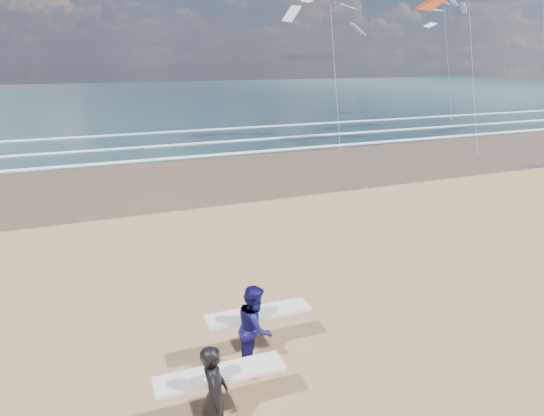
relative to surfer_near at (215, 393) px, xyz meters
name	(u,v)px	position (x,y,z in m)	size (l,w,h in m)	color
wet_sand_strip	(425,154)	(19.84, 18.72, -0.91)	(220.00, 12.00, 0.01)	#4D3B29
ocean	(206,96)	(19.84, 72.72, -0.91)	(220.00, 100.00, 0.02)	#172D34
foam_breakers	(345,132)	(19.84, 28.82, -0.87)	(220.00, 11.70, 0.05)	white
surfer_near	(215,393)	(0.00, 0.00, 0.00)	(2.22, 1.03, 1.80)	black
surfer_far	(256,326)	(1.32, 1.62, 0.00)	(2.22, 1.20, 1.82)	#0F0D4C
kite_0	(470,17)	(23.52, 19.94, 7.67)	(7.92, 4.97, 13.96)	slate
kite_1	(333,48)	(16.43, 25.35, 5.80)	(6.56, 4.82, 11.66)	slate
kite_2	(544,23)	(39.30, 27.28, 8.13)	(6.46, 4.81, 16.10)	slate
kite_5	(447,50)	(35.16, 34.74, 5.86)	(5.42, 4.70, 12.60)	slate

